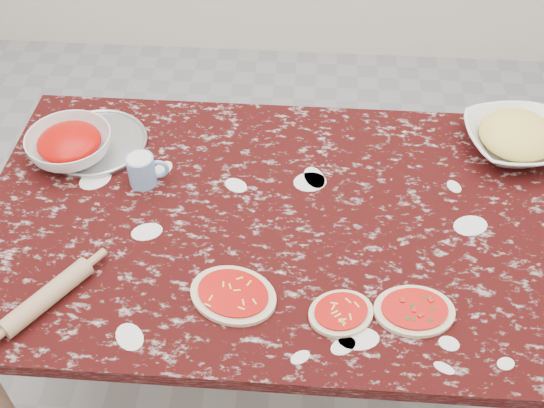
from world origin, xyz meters
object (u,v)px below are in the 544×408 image
Objects in this scene: pizza_tray at (96,143)px; cheese_bowl at (516,140)px; worktable at (272,237)px; flour_mug at (143,170)px; rolling_pin at (47,297)px; sauce_bowl at (70,146)px.

cheese_bowl reaches higher than pizza_tray.
cheese_bowl is (0.70, 0.33, 0.12)m from worktable.
worktable is 13.71× the size of flour_mug.
rolling_pin is (-0.14, -0.43, -0.02)m from flour_mug.
worktable is 0.66m from sauce_bowl.
cheese_bowl is at bearing 25.22° from worktable.
pizza_tray is 0.09m from sauce_bowl.
sauce_bowl is (-0.61, 0.21, 0.12)m from worktable.
rolling_pin is at bearing -86.09° from pizza_tray.
sauce_bowl is at bearing 161.34° from worktable.
sauce_bowl is at bearing 100.32° from rolling_pin.
pizza_tray is at bearing -176.78° from cheese_bowl.
cheese_bowl is at bearing 3.22° from pizza_tray.
sauce_bowl is at bearing -174.57° from cheese_bowl.
flour_mug is at bearing 163.48° from worktable.
worktable is 5.26× the size of pizza_tray.
cheese_bowl is 2.56× the size of flour_mug.
rolling_pin is at bearing -151.75° from cheese_bowl.
sauce_bowl is 0.84× the size of cheese_bowl.
sauce_bowl is 2.14× the size of flour_mug.
worktable is at bearing -154.78° from cheese_bowl.
rolling_pin is at bearing -108.11° from flour_mug.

